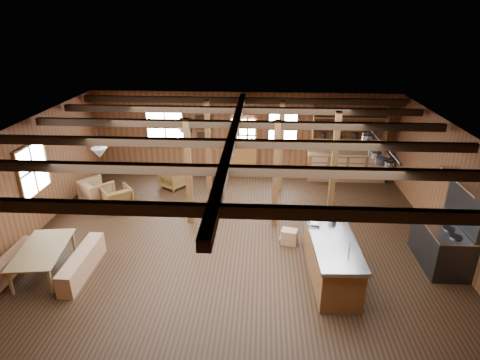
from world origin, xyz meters
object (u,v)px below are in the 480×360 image
(armchair_b, at_px, (174,178))
(armchair_c, at_px, (97,192))
(commercial_range, at_px, (445,238))
(kitchen_island, at_px, (331,256))
(armchair_a, at_px, (117,199))
(dining_table, at_px, (46,260))

(armchair_b, distance_m, armchair_c, 2.35)
(commercial_range, bearing_deg, kitchen_island, -166.42)
(kitchen_island, height_order, armchair_a, kitchen_island)
(commercial_range, distance_m, armchair_a, 8.32)
(commercial_range, bearing_deg, armchair_b, 150.75)
(armchair_a, bearing_deg, dining_table, 42.38)
(commercial_range, xyz_separation_m, armchair_c, (-8.76, 2.52, -0.28))
(dining_table, relative_size, armchair_b, 2.33)
(armchair_c, bearing_deg, kitchen_island, -167.67)
(armchair_b, relative_size, armchair_c, 0.88)
(commercial_range, height_order, armchair_b, commercial_range)
(kitchen_island, distance_m, armchair_a, 6.16)
(commercial_range, relative_size, dining_table, 1.22)
(dining_table, xyz_separation_m, armchair_c, (-0.21, 3.35, 0.07))
(kitchen_island, height_order, armchair_b, kitchen_island)
(dining_table, height_order, armchair_a, armchair_a)
(commercial_range, bearing_deg, armchair_a, 165.01)
(armchair_c, bearing_deg, armchair_b, -107.97)
(armchair_c, bearing_deg, commercial_range, -157.07)
(armchair_b, bearing_deg, kitchen_island, 168.27)
(armchair_c, bearing_deg, dining_table, 132.57)
(kitchen_island, relative_size, armchair_c, 3.17)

